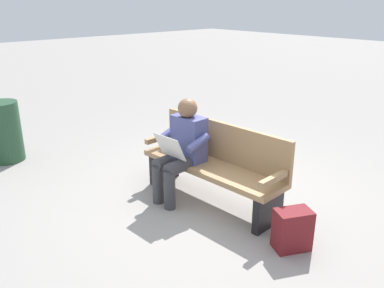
% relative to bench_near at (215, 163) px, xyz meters
% --- Properties ---
extents(ground_plane, '(40.00, 40.00, 0.00)m').
position_rel_bench_near_xyz_m(ground_plane, '(-0.00, 0.07, -0.46)').
color(ground_plane, gray).
extents(bench_near, '(1.82, 0.56, 0.90)m').
position_rel_bench_near_xyz_m(bench_near, '(0.00, 0.00, 0.00)').
color(bench_near, '#9E7A51').
rests_on(bench_near, ground).
extents(person_seated, '(0.58, 0.59, 1.18)m').
position_rel_bench_near_xyz_m(person_seated, '(0.29, 0.25, 0.17)').
color(person_seated, '#474C84').
rests_on(person_seated, ground).
extents(backpack, '(0.35, 0.39, 0.40)m').
position_rel_bench_near_xyz_m(backpack, '(-1.18, 0.17, -0.26)').
color(backpack, maroon).
rests_on(backpack, ground).
extents(trash_bin, '(0.48, 0.48, 0.86)m').
position_rel_bench_near_xyz_m(trash_bin, '(2.87, 1.37, -0.03)').
color(trash_bin, '#23472D').
rests_on(trash_bin, ground).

